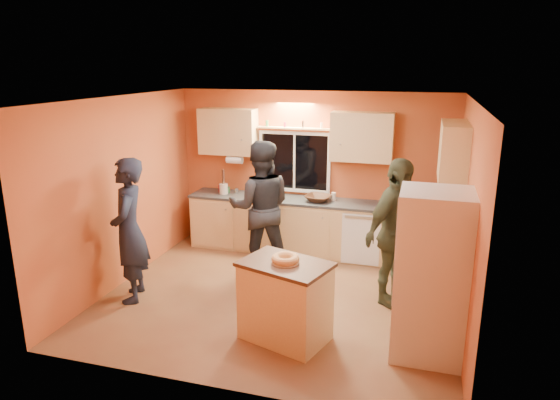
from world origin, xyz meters
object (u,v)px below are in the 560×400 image
(person_right, at_px, (395,233))
(person_left, at_px, (129,231))
(refrigerator, at_px, (431,275))
(island, at_px, (285,301))
(person_center, at_px, (260,207))

(person_right, bearing_deg, person_left, 135.10)
(refrigerator, height_order, island, refrigerator)
(person_left, xyz_separation_m, person_center, (1.32, 1.37, 0.04))
(refrigerator, xyz_separation_m, person_left, (-3.72, 0.26, 0.04))
(refrigerator, distance_m, island, 1.59)
(person_left, relative_size, person_right, 0.99)
(person_left, height_order, person_center, person_center)
(refrigerator, distance_m, person_center, 2.91)
(refrigerator, height_order, person_left, person_left)
(island, xyz_separation_m, person_center, (-0.88, 1.78, 0.51))
(refrigerator, height_order, person_center, person_center)
(island, bearing_deg, person_center, 134.24)
(person_left, bearing_deg, person_right, 82.03)
(refrigerator, xyz_separation_m, person_right, (-0.44, 1.09, 0.05))
(island, relative_size, person_right, 0.58)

